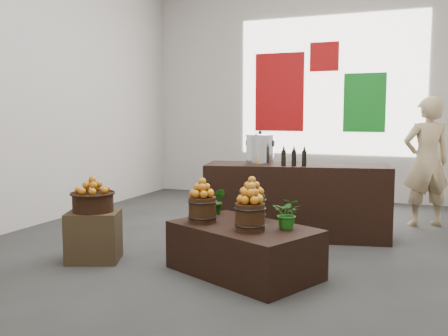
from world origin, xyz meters
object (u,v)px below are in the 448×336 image
at_px(crate, 94,236).
at_px(stock_pot_left, 260,150).
at_px(display_table, 244,250).
at_px(counter, 296,201).
at_px(wicker_basket, 93,202).
at_px(shopper, 426,162).

xyz_separation_m(crate, stock_pot_left, (1.24, 1.68, 0.81)).
relative_size(display_table, counter, 0.61).
height_order(wicker_basket, shopper, shopper).
bearing_deg(crate, wicker_basket, 0.00).
relative_size(display_table, shopper, 0.77).
height_order(display_table, stock_pot_left, stock_pot_left).
bearing_deg(counter, wicker_basket, -146.06).
distance_m(display_table, counter, 1.63).
relative_size(crate, stock_pot_left, 1.52).
xyz_separation_m(wicker_basket, stock_pot_left, (1.24, 1.68, 0.46)).
xyz_separation_m(crate, display_table, (1.57, 0.18, -0.03)).
bearing_deg(wicker_basket, shopper, 43.81).
bearing_deg(counter, shopper, 27.30).
relative_size(wicker_basket, shopper, 0.24).
height_order(wicker_basket, stock_pot_left, stock_pot_left).
bearing_deg(counter, crate, -146.06).
bearing_deg(display_table, crate, -149.12).
distance_m(crate, stock_pot_left, 2.24).
distance_m(counter, shopper, 1.97).
distance_m(crate, wicker_basket, 0.35).
xyz_separation_m(display_table, stock_pot_left, (-0.33, 1.51, 0.83)).
bearing_deg(shopper, stock_pot_left, 9.32).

